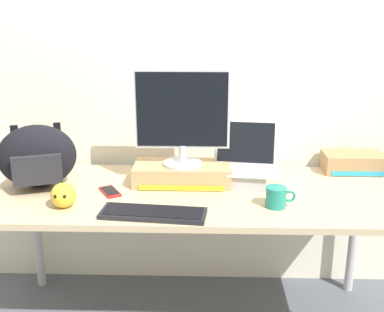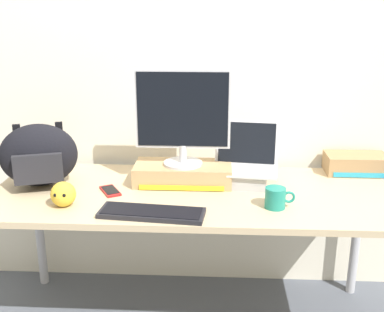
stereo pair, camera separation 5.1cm
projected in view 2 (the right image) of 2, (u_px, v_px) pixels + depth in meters
name	position (u px, v px, depth m)	size (l,w,h in m)	color
back_wall	(197.00, 62.00, 2.61)	(7.00, 0.10, 2.60)	silver
desk	(192.00, 204.00, 2.34)	(1.94, 0.77, 0.74)	tan
toner_box_yellow	(183.00, 173.00, 2.42)	(0.49, 0.23, 0.10)	tan
desktop_monitor	(183.00, 116.00, 2.33)	(0.46, 0.19, 0.47)	silver
open_laptop	(245.00, 171.00, 2.40)	(0.34, 0.27, 0.31)	#ADADB2
external_keyboard	(152.00, 213.00, 2.06)	(0.47, 0.19, 0.02)	black
messenger_backpack	(39.00, 156.00, 2.35)	(0.42, 0.32, 0.31)	black
coffee_mug	(276.00, 198.00, 2.12)	(0.13, 0.09, 0.09)	#1E7F70
cell_phone	(110.00, 191.00, 2.31)	(0.13, 0.16, 0.01)	red
plush_toy	(63.00, 194.00, 2.14)	(0.11, 0.11, 0.11)	gold
toner_box_cyan	(356.00, 164.00, 2.56)	(0.32, 0.18, 0.10)	#9E7A51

